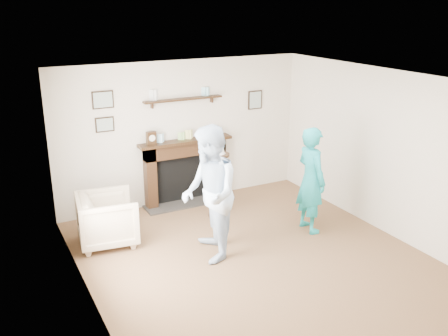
{
  "coord_description": "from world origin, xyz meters",
  "views": [
    {
      "loc": [
        -3.26,
        -5.3,
        3.43
      ],
      "look_at": [
        -0.02,
        0.9,
        1.08
      ],
      "focal_mm": 40.0,
      "sensor_mm": 36.0,
      "label": 1
    }
  ],
  "objects_px": {
    "armchair": "(109,243)",
    "pedestal_table": "(218,172)",
    "woman": "(308,229)",
    "man": "(210,256)"
  },
  "relations": [
    {
      "from": "armchair",
      "to": "pedestal_table",
      "type": "relative_size",
      "value": 0.67
    },
    {
      "from": "armchair",
      "to": "pedestal_table",
      "type": "distance_m",
      "value": 2.04
    },
    {
      "from": "woman",
      "to": "pedestal_table",
      "type": "distance_m",
      "value": 1.71
    },
    {
      "from": "man",
      "to": "woman",
      "type": "height_order",
      "value": "man"
    },
    {
      "from": "woman",
      "to": "man",
      "type": "bearing_deg",
      "value": 94.76
    },
    {
      "from": "man",
      "to": "pedestal_table",
      "type": "distance_m",
      "value": 1.61
    },
    {
      "from": "armchair",
      "to": "man",
      "type": "bearing_deg",
      "value": -125.48
    },
    {
      "from": "armchair",
      "to": "woman",
      "type": "bearing_deg",
      "value": -101.2
    },
    {
      "from": "armchair",
      "to": "woman",
      "type": "xyz_separation_m",
      "value": [
        2.92,
        -1.0,
        0.0
      ]
    },
    {
      "from": "pedestal_table",
      "to": "woman",
      "type": "bearing_deg",
      "value": -47.51
    }
  ]
}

